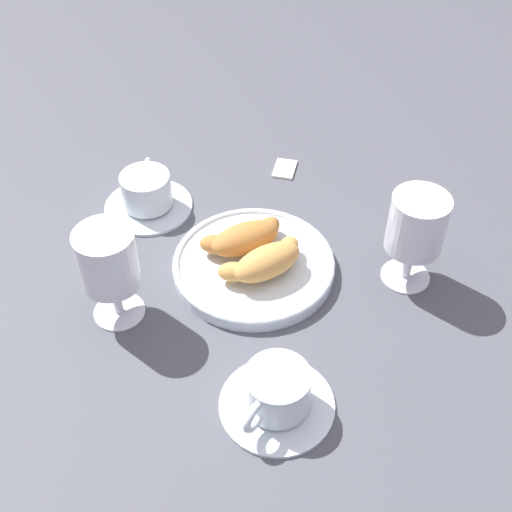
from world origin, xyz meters
name	(u,v)px	position (x,y,z in m)	size (l,w,h in m)	color
ground_plane	(246,277)	(0.00, 0.00, 0.00)	(2.20, 2.20, 0.00)	#4C4F56
pastry_plate	(256,266)	(0.02, 0.00, 0.01)	(0.23, 0.23, 0.02)	silver
croissant_large	(266,262)	(0.01, -0.03, 0.04)	(0.13, 0.09, 0.04)	#D6994C
croissant_small	(244,238)	(0.03, 0.02, 0.04)	(0.12, 0.10, 0.04)	#BC7A38
coffee_cup_near	(147,194)	(0.03, 0.21, 0.03)	(0.14, 0.14, 0.06)	silver
coffee_cup_far	(277,394)	(-0.15, -0.15, 0.03)	(0.14, 0.14, 0.06)	silver
juice_glass_left	(416,228)	(0.13, -0.18, 0.09)	(0.08, 0.08, 0.14)	white
juice_glass_right	(109,263)	(-0.15, 0.10, 0.09)	(0.08, 0.08, 0.14)	white
sugar_packet	(285,168)	(0.24, 0.10, 0.00)	(0.05, 0.03, 0.01)	white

